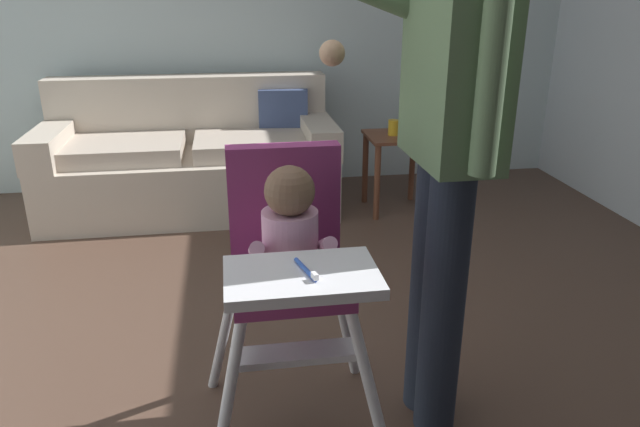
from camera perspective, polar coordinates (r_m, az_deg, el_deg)
The scene contains 6 objects.
ground at distance 2.42m, azimuth -2.41°, elevation -16.88°, with size 6.33×6.72×0.10m, color brown.
couch at distance 4.12m, azimuth -12.20°, elevation 5.06°, with size 1.92×0.86×0.86m.
high_chair at distance 1.83m, azimuth -2.95°, elevation -3.64°, with size 0.61×0.73×0.98m.
adult_standing at distance 1.83m, azimuth 12.15°, elevation 6.29°, with size 0.51×0.49×1.73m.
side_table at distance 4.00m, azimuth 7.37°, elevation 5.58°, with size 0.40×0.40×0.52m.
sippy_cup at distance 3.94m, azimuth 7.10°, elevation 8.23°, with size 0.07×0.07×0.10m, color gold.
Camera 1 is at (-0.20, -1.90, 1.44)m, focal length 33.17 mm.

